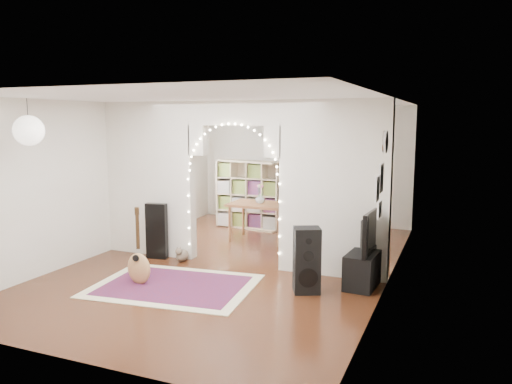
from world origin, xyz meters
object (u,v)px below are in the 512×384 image
at_px(media_console, 365,267).
at_px(dining_table, 260,207).
at_px(acoustic_guitar, 138,256).
at_px(dining_chair_right, 335,231).
at_px(floor_speaker, 307,260).
at_px(bookcase, 249,194).
at_px(dining_chair_left, 296,231).

distance_m(media_console, dining_table, 3.09).
relative_size(acoustic_guitar, dining_chair_right, 1.64).
bearing_deg(media_console, dining_table, 146.46).
distance_m(floor_speaker, dining_chair_right, 2.77).
relative_size(floor_speaker, bookcase, 0.61).
relative_size(media_console, bookcase, 0.66).
relative_size(floor_speaker, dining_table, 0.76).
relative_size(acoustic_guitar, floor_speaker, 1.06).
xyz_separation_m(acoustic_guitar, dining_chair_right, (2.12, 3.36, -0.15)).
bearing_deg(floor_speaker, acoustic_guitar, 169.25).
distance_m(acoustic_guitar, dining_chair_left, 3.53).
xyz_separation_m(floor_speaker, media_console, (0.69, 0.68, -0.21)).
height_order(dining_chair_left, dining_chair_right, dining_chair_right).
bearing_deg(bookcase, acoustic_guitar, -78.04).
height_order(floor_speaker, dining_chair_left, floor_speaker).
height_order(acoustic_guitar, bookcase, bookcase).
relative_size(media_console, dining_chair_right, 1.68).
distance_m(bookcase, dining_chair_right, 2.34).
height_order(dining_table, dining_chair_right, dining_table).
bearing_deg(bookcase, media_console, -31.52).
relative_size(media_console, dining_table, 0.82).
xyz_separation_m(acoustic_guitar, media_console, (3.06, 1.28, -0.17)).
bearing_deg(media_console, dining_chair_left, 134.94).
height_order(floor_speaker, dining_table, floor_speaker).
relative_size(dining_table, dining_chair_left, 2.34).
bearing_deg(acoustic_guitar, dining_chair_right, 49.33).
xyz_separation_m(media_console, dining_chair_right, (-0.94, 2.08, 0.02)).
bearing_deg(dining_chair_right, dining_chair_left, -177.09).
height_order(media_console, bookcase, bookcase).
distance_m(floor_speaker, media_console, 0.99).
distance_m(acoustic_guitar, media_console, 3.32).
bearing_deg(acoustic_guitar, floor_speaker, 5.81).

